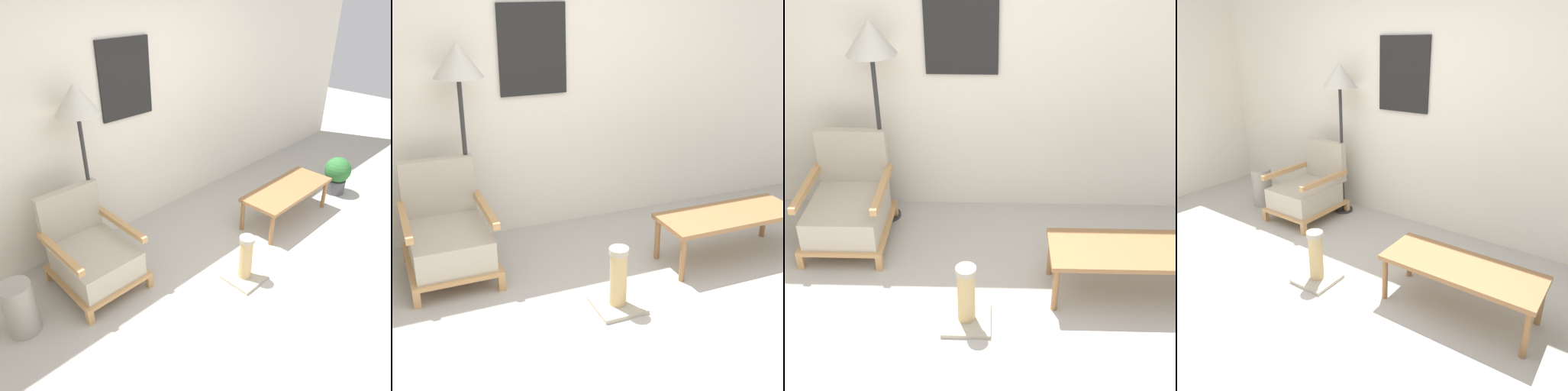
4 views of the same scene
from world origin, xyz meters
TOP-DOWN VIEW (x-y plane):
  - ground_plane at (0.00, 0.00)m, footprint 14.00×14.00m
  - wall_back at (-0.00, 2.03)m, footprint 8.00×0.09m
  - armchair at (-0.95, 1.45)m, footprint 0.64×0.75m
  - floor_lamp at (-0.72, 1.77)m, footprint 0.37×0.37m
  - coffee_table at (1.12, 0.86)m, footprint 1.12×0.45m
  - scratching_post at (0.02, 0.53)m, footprint 0.32×0.32m

SIDE VIEW (x-z plane):
  - ground_plane at x=0.00m, z-range 0.00..0.00m
  - scratching_post at x=0.02m, z-range -0.06..0.39m
  - armchair at x=-0.95m, z-range -0.10..0.71m
  - coffee_table at x=1.12m, z-range 0.15..0.53m
  - wall_back at x=0.00m, z-range 0.00..2.70m
  - floor_lamp at x=-0.72m, z-range 0.62..2.28m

